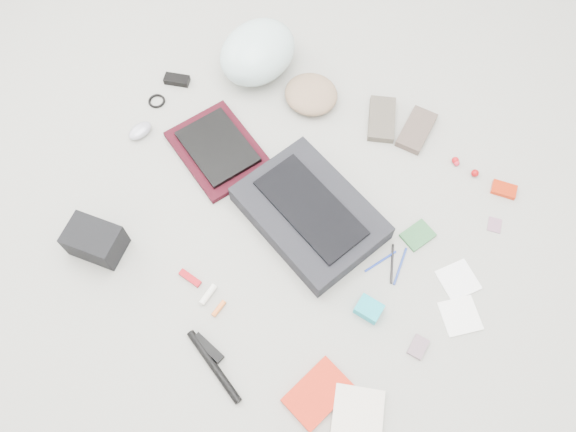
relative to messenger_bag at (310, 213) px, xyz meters
The scene contains 33 objects.
ground_plane 0.09m from the messenger_bag, 138.27° to the right, with size 4.00×4.00×0.00m, color gray.
messenger_bag is the anchor object (origin of this frame).
bag_flap 0.05m from the messenger_bag, 90.00° to the right, with size 0.43×0.19×0.01m, color black.
laptop_sleeve 0.47m from the messenger_bag, behind, with size 0.38×0.28×0.03m, color #320810.
laptop 0.47m from the messenger_bag, behind, with size 0.30×0.22×0.02m, color black.
bike_helmet 0.75m from the messenger_bag, 138.07° to the left, with size 0.28×0.35×0.21m, color silver.
beanie 0.55m from the messenger_bag, 120.40° to the left, with size 0.22×0.21×0.08m, color #8D6F54.
mitten_left 0.54m from the messenger_bag, 87.60° to the left, with size 0.10×0.21×0.03m, color #514A3E.
mitten_right 0.59m from the messenger_bag, 73.52° to the left, with size 0.10×0.20×0.03m, color brown.
power_brick 0.85m from the messenger_bag, 162.48° to the left, with size 0.11×0.05×0.03m, color black.
cable_coil 0.83m from the messenger_bag, behind, with size 0.07×0.07×0.01m, color black.
mouse 0.78m from the messenger_bag, behind, with size 0.06×0.11×0.04m, color #9A99A6.
camera_bag 0.78m from the messenger_bag, 139.42° to the right, with size 0.19×0.13×0.12m, color black.
multitool 0.50m from the messenger_bag, 119.04° to the right, with size 0.09×0.02×0.01m, color #9E0911.
toiletry_tube_white 0.47m from the messenger_bag, 108.25° to the right, with size 0.02×0.02×0.08m, color silver.
toiletry_tube_orange 0.48m from the messenger_bag, 100.56° to the right, with size 0.02×0.02×0.06m, color orange.
u_lock 0.60m from the messenger_bag, 93.63° to the right, with size 0.12×0.03×0.02m, color black.
bike_pump 0.64m from the messenger_bag, 88.78° to the right, with size 0.03×0.03×0.29m, color black.
book_red 0.64m from the messenger_bag, 56.64° to the right, with size 0.14×0.21×0.02m, color red.
book_white 0.75m from the messenger_bag, 47.56° to the right, with size 0.16×0.24×0.03m, color beige.
notepad 0.41m from the messenger_bag, 21.67° to the left, with size 0.08×0.11×0.01m, color #2A5E32.
pen_blue 0.31m from the messenger_bag, ahead, with size 0.01×0.01×0.14m, color navy.
pen_black 0.35m from the messenger_bag, ahead, with size 0.01×0.01×0.15m, color black.
pen_navy 0.38m from the messenger_bag, ahead, with size 0.01×0.01×0.15m, color navy.
accordion_wallet 0.41m from the messenger_bag, 29.04° to the right, with size 0.09×0.07×0.04m, color #0EA1B4.
card_deck 0.61m from the messenger_bag, 21.58° to the right, with size 0.05×0.07×0.01m, color slate.
napkin_top 0.58m from the messenger_bag, ahead, with size 0.12×0.12×0.01m, color white.
napkin_bottom 0.64m from the messenger_bag, ahead, with size 0.13×0.13×0.01m, color white.
lollipop_a 0.63m from the messenger_bag, 55.06° to the left, with size 0.03×0.03×0.03m, color #A60D12.
lollipop_b 0.63m from the messenger_bag, 53.91° to the left, with size 0.02×0.02×0.02m, color red.
lollipop_c 0.68m from the messenger_bag, 48.16° to the left, with size 0.03×0.03×0.03m, color #9C0A0D.
altoids_tin 0.76m from the messenger_bag, 40.92° to the left, with size 0.09×0.06×0.02m, color #B6250B.
stamp_sheet 0.70m from the messenger_bag, 29.60° to the left, with size 0.05×0.06×0.00m, color gray.
Camera 1 is at (0.48, -0.76, 1.91)m, focal length 35.00 mm.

